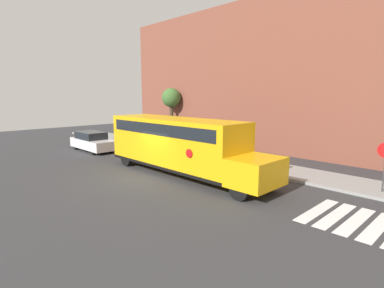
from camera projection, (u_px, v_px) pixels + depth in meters
name	position (u px, v px, depth m)	size (l,w,h in m)	color
ground_plane	(146.00, 177.00, 16.66)	(60.00, 60.00, 0.00)	#333335
sidewalk_strip	(222.00, 159.00, 21.13)	(44.00, 3.00, 0.15)	gray
building_backdrop	(274.00, 77.00, 24.65)	(32.00, 4.00, 12.03)	brown
school_bus	(179.00, 143.00, 17.12)	(11.25, 2.57, 3.21)	#EAA80F
parked_car	(92.00, 141.00, 24.55)	(4.79, 1.78, 1.55)	silver
tree_far_sidewalk	(171.00, 99.00, 29.94)	(1.90, 1.90, 5.22)	#423323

